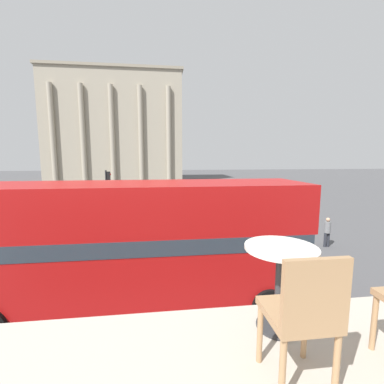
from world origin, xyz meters
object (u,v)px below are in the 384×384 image
cafe_chair_0 (303,313)px  plaza_building_left (117,129)px  cafe_dining_table (280,269)px  traffic_light_mid (108,189)px  pedestrian_blue (222,186)px  pedestrian_grey (327,230)px  double_decker_bus (139,240)px  traffic_light_near (262,206)px  pedestrian_white (81,192)px

cafe_chair_0 → plaza_building_left: 54.49m
cafe_dining_table → traffic_light_mid: (-4.76, 16.94, -1.32)m
pedestrian_blue → pedestrian_grey: size_ratio=1.10×
pedestrian_grey → cafe_chair_0: bearing=34.4°
traffic_light_mid → pedestrian_blue: bearing=50.2°
double_decker_bus → cafe_chair_0: size_ratio=11.38×
traffic_light_near → pedestrian_grey: bearing=-2.5°
cafe_chair_0 → pedestrian_grey: 14.01m
double_decker_bus → pedestrian_grey: bearing=21.8°
plaza_building_left → traffic_light_mid: (4.76, -35.72, -8.09)m
plaza_building_left → pedestrian_blue: 28.81m
traffic_light_near → traffic_light_mid: bearing=145.0°
cafe_chair_0 → pedestrian_blue: 32.75m
cafe_chair_0 → traffic_light_near: size_ratio=0.26×
double_decker_bus → plaza_building_left: plaza_building_left is taller
double_decker_bus → pedestrian_blue: size_ratio=5.83×
plaza_building_left → pedestrian_white: size_ratio=15.36×
traffic_light_near → traffic_light_mid: 10.98m
pedestrian_blue → pedestrian_grey: pedestrian_blue is taller
cafe_dining_table → plaza_building_left: bearing=100.3°
plaza_building_left → cafe_chair_0: bearing=-80.0°
double_decker_bus → traffic_light_near: double_decker_bus is taller
double_decker_bus → pedestrian_blue: double_decker_bus is taller
traffic_light_near → pedestrian_grey: 3.94m
cafe_dining_table → pedestrian_blue: (7.15, 31.23, -2.85)m
plaza_building_left → traffic_light_near: 44.98m
plaza_building_left → pedestrian_grey: size_ratio=16.20×
pedestrian_white → pedestrian_grey: (17.70, -17.29, -0.06)m
pedestrian_grey → traffic_light_mid: bearing=-46.5°
pedestrian_blue → cafe_chair_0: bearing=-152.3°
double_decker_bus → cafe_dining_table: (1.69, -5.89, 1.61)m
cafe_chair_0 → traffic_light_near: bearing=63.5°
plaza_building_left → traffic_light_near: bearing=-71.9°
traffic_light_mid → pedestrian_white: bearing=114.8°
traffic_light_mid → cafe_chair_0: bearing=-75.2°
traffic_light_near → pedestrian_grey: size_ratio=2.18×
cafe_dining_table → pedestrian_blue: bearing=77.1°
double_decker_bus → cafe_dining_table: bearing=-77.8°
cafe_dining_table → pedestrian_grey: 13.48m
cafe_chair_0 → double_decker_bus: bearing=98.3°
double_decker_bus → traffic_light_mid: bearing=101.8°
traffic_light_near → cafe_dining_table: bearing=-111.7°
cafe_dining_table → pedestrian_blue: size_ratio=0.41×
plaza_building_left → pedestrian_grey: (17.45, -42.17, -9.73)m
plaza_building_left → pedestrian_grey: plaza_building_left is taller
traffic_light_near → pedestrian_blue: 20.82m
pedestrian_blue → plaza_building_left: bearing=78.4°
cafe_chair_0 → traffic_light_mid: size_ratio=0.23×
pedestrian_blue → traffic_light_near: bearing=-147.5°
traffic_light_near → pedestrian_white: traffic_light_near is taller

